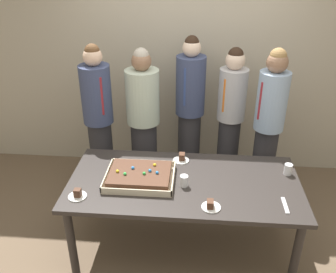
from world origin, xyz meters
TOP-DOWN VIEW (x-y plane):
  - ground_plane at (0.00, 0.00)m, footprint 12.00×12.00m
  - interior_back_panel at (0.00, 1.60)m, footprint 8.00×0.12m
  - party_table at (0.00, 0.00)m, footprint 1.99×0.97m
  - sheet_cake at (-0.38, -0.01)m, footprint 0.59×0.47m
  - plated_slice_near_left at (0.22, -0.34)m, footprint 0.15×0.15m
  - plated_slice_near_right at (-0.85, -0.29)m, footprint 0.15×0.15m
  - plated_slice_far_left at (-0.04, 0.34)m, footprint 0.15×0.15m
  - drink_cup_nearest at (-0.00, -0.07)m, footprint 0.07×0.07m
  - drink_cup_middle at (0.91, 0.19)m, footprint 0.07×0.07m
  - cake_server_utensil at (0.80, -0.27)m, footprint 0.03×0.20m
  - person_serving_front at (0.46, 1.09)m, footprint 0.30×0.30m
  - person_green_shirt_behind at (-0.48, 0.92)m, footprint 0.35×0.35m
  - person_striped_tie_right at (0.82, 0.82)m, footprint 0.30×0.30m
  - person_far_right_suit at (0.01, 1.14)m, footprint 0.32×0.32m
  - person_left_edge_reaching at (-0.95, 0.84)m, footprint 0.32×0.32m

SIDE VIEW (x-z plane):
  - ground_plane at x=0.00m, z-range 0.00..0.00m
  - party_table at x=0.00m, z-range 0.30..1.05m
  - cake_server_utensil at x=0.80m, z-range 0.75..0.76m
  - plated_slice_near_left at x=0.22m, z-range 0.74..0.81m
  - plated_slice_near_right at x=-0.85m, z-range 0.74..0.81m
  - plated_slice_far_left at x=-0.04m, z-range 0.74..0.81m
  - sheet_cake at x=-0.38m, z-range 0.74..0.84m
  - drink_cup_nearest at x=0.00m, z-range 0.75..0.85m
  - drink_cup_middle at x=0.91m, z-range 0.75..0.85m
  - person_green_shirt_behind at x=-0.48m, z-range 0.03..1.69m
  - person_serving_front at x=0.46m, z-range 0.05..1.70m
  - person_left_edge_reaching at x=-0.95m, z-range 0.04..1.76m
  - person_striped_tie_right at x=0.82m, z-range 0.05..1.77m
  - person_far_right_suit at x=0.01m, z-range 0.04..1.79m
  - interior_back_panel at x=0.00m, z-range 0.00..3.00m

